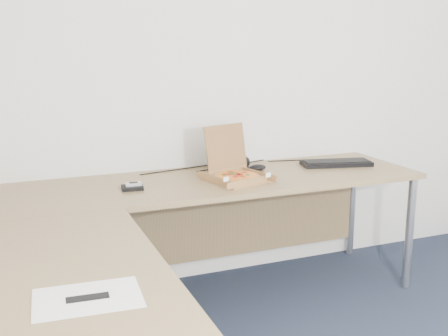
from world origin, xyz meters
name	(u,v)px	position (x,y,z in m)	size (l,w,h in m)	color
desk	(175,213)	(-0.82, 0.97, 0.70)	(2.50, 2.20, 0.73)	olive
pizza_box	(236,174)	(-0.35, 1.34, 0.76)	(0.29, 0.33, 0.29)	#9E6D3E
drinking_glass	(231,161)	(-0.27, 1.60, 0.78)	(0.06, 0.06, 0.11)	silver
keyboard	(336,163)	(0.38, 1.44, 0.74)	(0.44, 0.15, 0.03)	black
mouse	(258,167)	(-0.14, 1.50, 0.75)	(0.11, 0.07, 0.04)	black
wallet	(132,188)	(-0.94, 1.36, 0.74)	(0.11, 0.09, 0.02)	black
phone	(133,184)	(-0.93, 1.36, 0.76)	(0.08, 0.04, 0.02)	#B2B5BA
paper_sheet	(88,298)	(-1.35, 0.17, 0.73)	(0.32, 0.23, 0.00)	white
dome_speaker	(243,162)	(-0.20, 1.59, 0.77)	(0.10, 0.10, 0.08)	black
cable_bundle	(233,165)	(-0.23, 1.68, 0.73)	(0.61, 0.04, 0.01)	black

